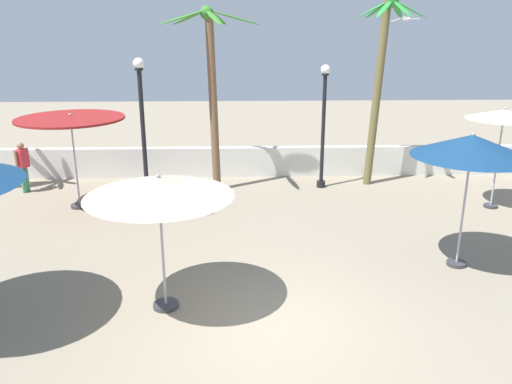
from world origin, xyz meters
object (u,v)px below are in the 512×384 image
(patio_umbrella_5, at_px, (159,188))
(palm_tree_1, at_px, (211,78))
(patio_umbrella_2, at_px, (504,116))
(palm_tree_0, at_px, (381,72))
(lamp_post_1, at_px, (143,134))
(lamp_post_0, at_px, (323,123))
(guest_0, at_px, (23,162))
(planter, at_px, (195,198))
(patio_umbrella_4, at_px, (472,146))
(patio_umbrella_0, at_px, (71,123))
(seagull_1, at_px, (406,19))

(patio_umbrella_5, bearing_deg, palm_tree_1, 85.35)
(patio_umbrella_2, distance_m, palm_tree_0, 3.88)
(lamp_post_1, bearing_deg, lamp_post_0, 23.90)
(palm_tree_0, relative_size, guest_0, 3.70)
(planter, bearing_deg, patio_umbrella_4, -31.42)
(palm_tree_0, height_order, palm_tree_1, palm_tree_0)
(patio_umbrella_2, bearing_deg, guest_0, 172.32)
(palm_tree_1, height_order, guest_0, palm_tree_1)
(patio_umbrella_2, height_order, lamp_post_0, lamp_post_0)
(patio_umbrella_2, height_order, lamp_post_1, lamp_post_1)
(patio_umbrella_0, bearing_deg, seagull_1, 23.25)
(lamp_post_0, relative_size, seagull_1, 4.21)
(lamp_post_0, bearing_deg, palm_tree_1, -177.55)
(lamp_post_0, bearing_deg, patio_umbrella_4, -70.06)
(guest_0, height_order, planter, guest_0)
(lamp_post_0, height_order, lamp_post_1, lamp_post_1)
(patio_umbrella_2, distance_m, seagull_1, 5.76)
(planter, bearing_deg, lamp_post_1, -172.69)
(lamp_post_1, relative_size, guest_0, 2.65)
(patio_umbrella_5, distance_m, lamp_post_1, 5.24)
(patio_umbrella_2, xyz_separation_m, seagull_1, (-1.40, 4.96, 2.56))
(patio_umbrella_4, bearing_deg, planter, 148.58)
(guest_0, relative_size, planter, 1.89)
(patio_umbrella_2, distance_m, planter, 8.87)
(palm_tree_1, distance_m, lamp_post_1, 3.06)
(patio_umbrella_0, relative_size, palm_tree_1, 0.53)
(seagull_1, bearing_deg, palm_tree_0, -120.05)
(palm_tree_0, relative_size, lamp_post_1, 1.40)
(guest_0, height_order, seagull_1, seagull_1)
(patio_umbrella_2, bearing_deg, lamp_post_0, 155.42)
(patio_umbrella_0, bearing_deg, patio_umbrella_4, -23.69)
(palm_tree_1, bearing_deg, lamp_post_0, 2.45)
(patio_umbrella_2, relative_size, palm_tree_1, 0.52)
(palm_tree_1, xyz_separation_m, guest_0, (-5.95, -0.08, -2.56))
(patio_umbrella_2, distance_m, patio_umbrella_5, 10.20)
(palm_tree_1, relative_size, lamp_post_1, 1.31)
(patio_umbrella_0, xyz_separation_m, planter, (3.39, -0.45, -2.09))
(palm_tree_0, bearing_deg, seagull_1, 59.95)
(patio_umbrella_0, xyz_separation_m, patio_umbrella_4, (9.44, -4.14, 0.21))
(patio_umbrella_5, bearing_deg, lamp_post_1, 102.78)
(patio_umbrella_2, relative_size, palm_tree_0, 0.49)
(seagull_1, bearing_deg, lamp_post_0, -138.83)
(patio_umbrella_0, bearing_deg, lamp_post_1, -16.41)
(patio_umbrella_2, bearing_deg, palm_tree_1, 166.33)
(patio_umbrella_0, distance_m, palm_tree_1, 4.28)
(palm_tree_1, distance_m, planter, 3.76)
(lamp_post_0, distance_m, lamp_post_1, 5.72)
(patio_umbrella_0, distance_m, planter, 4.01)
(patio_umbrella_2, xyz_separation_m, palm_tree_1, (-8.12, 1.98, 0.85))
(patio_umbrella_4, height_order, seagull_1, seagull_1)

